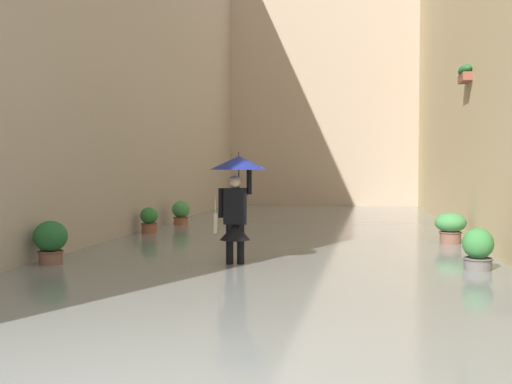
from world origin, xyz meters
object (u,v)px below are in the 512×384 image
object	(u,v)px
potted_plant_mid_right	(149,222)
potted_plant_far_left	(478,252)
potted_plant_near_left	(450,228)
person_wading	(237,190)
potted_plant_near_right	(51,243)
potted_plant_far_right	(181,214)

from	to	relation	value
potted_plant_mid_right	potted_plant_far_left	xyz separation A→B (m)	(-6.78, 4.21, 0.01)
potted_plant_near_left	potted_plant_far_left	xyz separation A→B (m)	(0.07, 3.27, -0.05)
potted_plant_near_left	potted_plant_far_left	world-z (taller)	potted_plant_far_left
potted_plant_near_left	person_wading	bearing A→B (deg)	40.88
potted_plant_mid_right	potted_plant_near_right	size ratio (longest dim) A/B	0.89
potted_plant_near_right	potted_plant_far_left	world-z (taller)	potted_plant_near_right
potted_plant_near_left	potted_plant_mid_right	bearing A→B (deg)	-7.79
person_wading	potted_plant_near_left	xyz separation A→B (m)	(-3.84, -3.32, -0.89)
potted_plant_far_right	potted_plant_near_right	bearing A→B (deg)	88.72
person_wading	potted_plant_near_left	world-z (taller)	person_wading
potted_plant_far_right	potted_plant_far_left	size ratio (longest dim) A/B	1.01
potted_plant_near_right	potted_plant_near_left	bearing A→B (deg)	-150.85
potted_plant_far_left	potted_plant_near_right	bearing A→B (deg)	4.64
person_wading	potted_plant_far_left	size ratio (longest dim) A/B	2.54
person_wading	potted_plant_mid_right	distance (m)	5.30
potted_plant_mid_right	potted_plant_near_left	xyz separation A→B (m)	(-6.85, 0.94, 0.05)
potted_plant_mid_right	potted_plant_far_left	world-z (taller)	potted_plant_far_left
person_wading	potted_plant_far_right	distance (m)	7.07
person_wading	potted_plant_far_left	bearing A→B (deg)	-179.14
potted_plant_mid_right	potted_plant_near_left	bearing A→B (deg)	172.21
potted_plant_near_right	potted_plant_far_left	distance (m)	6.80
potted_plant_mid_right	potted_plant_far_left	size ratio (longest dim) A/B	0.96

